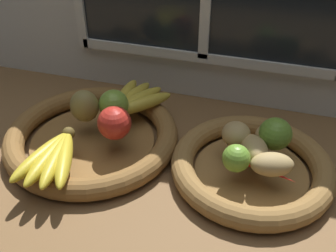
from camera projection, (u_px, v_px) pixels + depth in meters
ground_plane at (171, 171)px, 83.18cm from camera, size 140.00×90.00×3.00cm
fruit_bowl_left at (92, 136)px, 87.12cm from camera, size 38.04×38.04×4.55cm
fruit_bowl_right at (252, 167)px, 79.02cm from camera, size 32.52×32.52×4.55cm
apple_green_back at (114, 105)px, 87.00cm from camera, size 6.64×6.64×6.64cm
apple_red_right at (114, 123)px, 80.94cm from camera, size 7.07×7.07×7.07cm
pear_brown at (84, 106)px, 85.82cm from camera, size 7.20×6.84×7.37cm
banana_bunch_front at (53, 157)px, 75.32cm from camera, size 12.12×17.71×3.00cm
banana_bunch_back at (133, 100)px, 91.88cm from camera, size 13.10×16.73×3.06cm
potato_back at (269, 135)px, 79.59cm from camera, size 7.48×7.78×4.59cm
potato_small at (272, 164)px, 72.64cm from camera, size 9.16×7.06×4.34cm
potato_oblong at (236, 134)px, 79.52cm from camera, size 7.79×7.89×5.03cm
potato_large at (254, 149)px, 76.34cm from camera, size 7.83×9.28×4.21cm
lime_near at (236, 158)px, 73.28cm from camera, size 5.33×5.33×5.33cm
lime_far at (275, 134)px, 78.26cm from camera, size 6.65×6.65×6.65cm
chili_pepper at (263, 169)px, 73.46cm from camera, size 12.48×5.52×1.80cm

